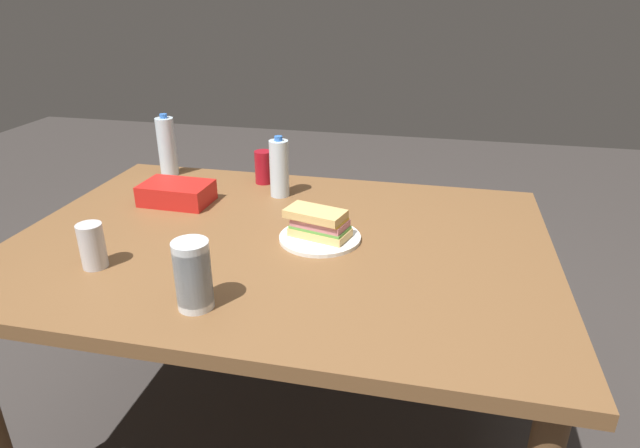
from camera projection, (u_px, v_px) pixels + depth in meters
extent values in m
plane|color=#383330|center=(286.00, 425.00, 1.88)|extent=(8.00, 8.00, 0.00)
cube|color=brown|center=(280.00, 244.00, 1.59)|extent=(1.56, 1.11, 0.04)
cylinder|color=brown|center=(497.00, 294.00, 2.03)|extent=(0.07, 0.07, 0.69)
cylinder|color=brown|center=(158.00, 257.00, 2.30)|extent=(0.07, 0.07, 0.69)
cylinder|color=white|center=(320.00, 238.00, 1.57)|extent=(0.24, 0.24, 0.01)
cube|color=#DBB26B|center=(320.00, 232.00, 1.56)|extent=(0.19, 0.13, 0.02)
cube|color=#599E3F|center=(320.00, 227.00, 1.56)|extent=(0.18, 0.13, 0.01)
cube|color=#C6727A|center=(320.00, 223.00, 1.55)|extent=(0.17, 0.12, 0.02)
cube|color=yellow|center=(320.00, 219.00, 1.55)|extent=(0.17, 0.12, 0.01)
cube|color=#DBB26B|center=(315.00, 214.00, 1.54)|extent=(0.19, 0.13, 0.02)
cylinder|color=maroon|center=(264.00, 167.00, 2.00)|extent=(0.07, 0.07, 0.12)
cube|color=red|center=(177.00, 193.00, 1.82)|extent=(0.23, 0.16, 0.07)
cylinder|color=silver|center=(167.00, 147.00, 2.07)|extent=(0.07, 0.07, 0.22)
cylinder|color=blue|center=(163.00, 116.00, 2.02)|extent=(0.03, 0.03, 0.02)
cylinder|color=silver|center=(195.00, 289.00, 1.23)|extent=(0.08, 0.08, 0.09)
cylinder|color=silver|center=(194.00, 282.00, 1.22)|extent=(0.08, 0.08, 0.09)
cylinder|color=silver|center=(193.00, 275.00, 1.22)|extent=(0.08, 0.08, 0.09)
cylinder|color=silver|center=(192.00, 268.00, 1.21)|extent=(0.08, 0.08, 0.09)
cylinder|color=silver|center=(192.00, 261.00, 1.20)|extent=(0.08, 0.08, 0.09)
cylinder|color=silver|center=(279.00, 169.00, 1.86)|extent=(0.07, 0.07, 0.20)
cylinder|color=blue|center=(278.00, 138.00, 1.82)|extent=(0.03, 0.03, 0.02)
cylinder|color=silver|center=(92.00, 246.00, 1.40)|extent=(0.07, 0.07, 0.12)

